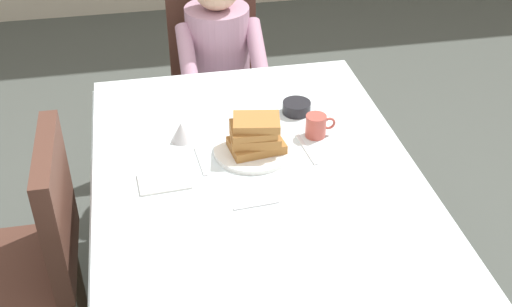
% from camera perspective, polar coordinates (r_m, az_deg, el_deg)
% --- Properties ---
extents(dining_table_main, '(1.12, 1.52, 0.74)m').
position_cam_1_polar(dining_table_main, '(2.26, 0.04, -3.41)').
color(dining_table_main, silver).
rests_on(dining_table_main, ground).
extents(chair_diner, '(0.44, 0.45, 0.93)m').
position_cam_1_polar(chair_diner, '(3.31, -3.56, 7.35)').
color(chair_diner, '#4C2D23').
rests_on(chair_diner, ground).
extents(diner_person, '(0.40, 0.43, 1.12)m').
position_cam_1_polar(diner_person, '(3.11, -3.24, 8.32)').
color(diner_person, '#B2849E').
rests_on(diner_person, ground).
extents(chair_left_side, '(0.45, 0.44, 0.93)m').
position_cam_1_polar(chair_left_side, '(2.35, -18.88, -7.78)').
color(chair_left_side, '#4C2D23').
rests_on(chair_left_side, ground).
extents(plate_breakfast, '(0.28, 0.28, 0.02)m').
position_cam_1_polar(plate_breakfast, '(2.30, -0.26, 0.28)').
color(plate_breakfast, white).
rests_on(plate_breakfast, dining_table_main).
extents(breakfast_stack, '(0.20, 0.15, 0.12)m').
position_cam_1_polar(breakfast_stack, '(2.26, -0.05, 1.65)').
color(breakfast_stack, '#A36B33').
rests_on(breakfast_stack, plate_breakfast).
extents(cup_coffee, '(0.11, 0.08, 0.08)m').
position_cam_1_polar(cup_coffee, '(2.38, 5.34, 2.45)').
color(cup_coffee, '#B24C42').
rests_on(cup_coffee, dining_table_main).
extents(bowl_butter, '(0.11, 0.11, 0.04)m').
position_cam_1_polar(bowl_butter, '(2.53, 3.59, 4.08)').
color(bowl_butter, black).
rests_on(bowl_butter, dining_table_main).
extents(syrup_pitcher, '(0.08, 0.08, 0.07)m').
position_cam_1_polar(syrup_pitcher, '(2.36, -6.58, 1.92)').
color(syrup_pitcher, silver).
rests_on(syrup_pitcher, dining_table_main).
extents(fork_left_of_plate, '(0.03, 0.18, 0.00)m').
position_cam_1_polar(fork_left_of_plate, '(2.26, -4.90, -0.64)').
color(fork_left_of_plate, silver).
rests_on(fork_left_of_plate, dining_table_main).
extents(knife_right_of_plate, '(0.03, 0.20, 0.00)m').
position_cam_1_polar(knife_right_of_plate, '(2.32, 4.44, 0.41)').
color(knife_right_of_plate, silver).
rests_on(knife_right_of_plate, dining_table_main).
extents(spoon_near_edge, '(0.15, 0.02, 0.00)m').
position_cam_1_polar(spoon_near_edge, '(2.06, 0.02, -4.56)').
color(spoon_near_edge, silver).
rests_on(spoon_near_edge, dining_table_main).
extents(napkin_folded, '(0.18, 0.13, 0.01)m').
position_cam_1_polar(napkin_folded, '(2.18, -8.09, -2.38)').
color(napkin_folded, white).
rests_on(napkin_folded, dining_table_main).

